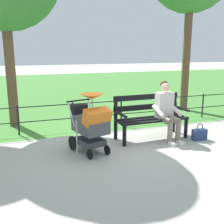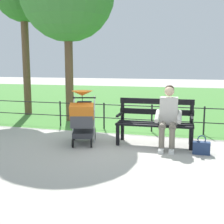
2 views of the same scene
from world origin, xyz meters
TOP-DOWN VIEW (x-y plane):
  - ground_plane at (0.00, 0.00)m, footprint 60.00×60.00m
  - grass_lawn at (0.00, -8.80)m, footprint 40.00×16.00m
  - park_bench at (-0.87, -0.12)m, footprint 1.62×0.65m
  - person_on_bench at (-1.16, 0.11)m, footprint 0.54×0.74m
  - stroller at (0.60, 0.33)m, footprint 0.72×0.98m
  - handbag at (-1.83, 0.41)m, footprint 0.32×0.14m
  - park_fence at (-0.50, -1.25)m, footprint 8.88×0.04m

SIDE VIEW (x-z plane):
  - ground_plane at x=0.00m, z-range 0.00..0.00m
  - grass_lawn at x=0.00m, z-range 0.00..0.01m
  - handbag at x=-1.83m, z-range -0.06..0.31m
  - park_fence at x=-0.50m, z-range 0.08..0.78m
  - park_bench at x=-0.87m, z-range 0.05..1.01m
  - stroller at x=0.60m, z-range 0.02..1.17m
  - person_on_bench at x=-1.16m, z-range 0.04..1.31m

